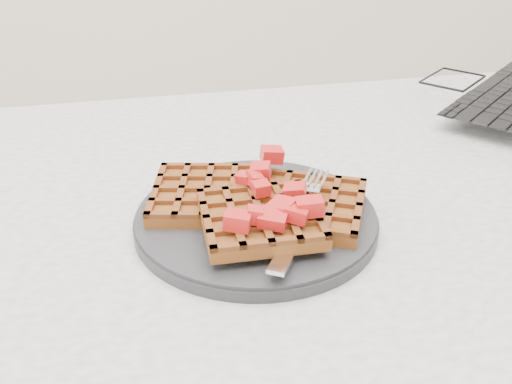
# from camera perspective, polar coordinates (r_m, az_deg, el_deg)

# --- Properties ---
(table) EXTENTS (1.20, 0.80, 0.75)m
(table) POSITION_cam_1_polar(r_m,az_deg,el_deg) (0.71, 7.58, -9.02)
(table) COLOR silver
(table) RESTS_ON ground
(plate) EXTENTS (0.25, 0.25, 0.02)m
(plate) POSITION_cam_1_polar(r_m,az_deg,el_deg) (0.59, 0.00, -2.71)
(plate) COLOR #242427
(plate) RESTS_ON table
(waffles) EXTENTS (0.24, 0.20, 0.03)m
(waffles) POSITION_cam_1_polar(r_m,az_deg,el_deg) (0.58, 0.10, -1.27)
(waffles) COLOR brown
(waffles) RESTS_ON plate
(strawberry_pile) EXTENTS (0.15, 0.15, 0.02)m
(strawberry_pile) POSITION_cam_1_polar(r_m,az_deg,el_deg) (0.57, -0.00, 1.23)
(strawberry_pile) COLOR #A7070A
(strawberry_pile) RESTS_ON waffles
(fork) EXTENTS (0.11, 0.17, 0.02)m
(fork) POSITION_cam_1_polar(r_m,az_deg,el_deg) (0.56, 4.68, -2.84)
(fork) COLOR silver
(fork) RESTS_ON plate
(laptop) EXTENTS (0.41, 0.40, 0.23)m
(laptop) POSITION_cam_1_polar(r_m,az_deg,el_deg) (1.00, 23.77, 10.06)
(laptop) COLOR black
(laptop) RESTS_ON table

